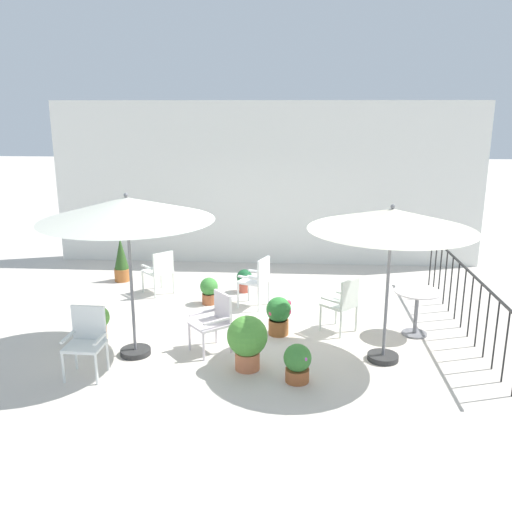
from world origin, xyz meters
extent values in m
plane|color=beige|center=(0.00, 0.00, 0.00)|extent=(60.00, 60.00, 0.00)
cube|color=silver|center=(0.00, 3.75, 1.81)|extent=(9.54, 0.30, 3.61)
cube|color=black|center=(3.38, 0.00, 1.00)|extent=(0.03, 4.80, 0.03)
cylinder|color=black|center=(3.38, -1.85, 0.50)|extent=(0.02, 0.02, 1.00)
cylinder|color=black|center=(3.38, -1.48, 0.50)|extent=(0.02, 0.02, 1.00)
cylinder|color=black|center=(3.38, -1.11, 0.50)|extent=(0.02, 0.02, 1.00)
cylinder|color=black|center=(3.38, -0.74, 0.50)|extent=(0.02, 0.02, 1.00)
cylinder|color=black|center=(3.38, -0.37, 0.50)|extent=(0.02, 0.02, 1.00)
cylinder|color=black|center=(3.38, 0.00, 0.50)|extent=(0.02, 0.02, 1.00)
cylinder|color=black|center=(3.38, 0.37, 0.50)|extent=(0.02, 0.02, 1.00)
cylinder|color=black|center=(3.38, 0.74, 0.50)|extent=(0.02, 0.02, 1.00)
cylinder|color=black|center=(3.38, 1.11, 0.50)|extent=(0.02, 0.02, 1.00)
cylinder|color=black|center=(3.38, 1.48, 0.50)|extent=(0.02, 0.02, 1.00)
cylinder|color=black|center=(3.38, 1.85, 0.50)|extent=(0.02, 0.02, 1.00)
cylinder|color=black|center=(3.38, 2.22, 0.50)|extent=(0.02, 0.02, 1.00)
cylinder|color=#2D2D2D|center=(-1.64, -1.35, 0.04)|extent=(0.44, 0.44, 0.08)
cylinder|color=slate|center=(-1.64, -1.35, 1.15)|extent=(0.04, 0.04, 2.31)
cone|color=beige|center=(-1.64, -1.35, 2.15)|extent=(2.39, 2.39, 0.32)
sphere|color=slate|center=(-1.64, -1.35, 2.34)|extent=(0.06, 0.06, 0.06)
cylinder|color=#2D2D2D|center=(1.93, -1.29, 0.04)|extent=(0.44, 0.44, 0.08)
cylinder|color=slate|center=(1.93, -1.29, 1.09)|extent=(0.04, 0.04, 2.18)
cone|color=beige|center=(1.93, -1.29, 2.04)|extent=(2.25, 2.25, 0.28)
sphere|color=slate|center=(1.93, -1.29, 2.21)|extent=(0.06, 0.06, 0.06)
cylinder|color=silver|center=(2.56, -0.34, 0.71)|extent=(0.72, 0.72, 0.02)
cylinder|color=slate|center=(2.56, -0.34, 0.35)|extent=(0.06, 0.06, 0.70)
cylinder|color=slate|center=(2.56, -0.34, 0.01)|extent=(0.39, 0.39, 0.03)
cube|color=silver|center=(1.37, -0.28, 0.45)|extent=(0.62, 0.62, 0.04)
cube|color=silver|center=(1.52, -0.41, 0.69)|extent=(0.31, 0.33, 0.44)
cube|color=silver|center=(1.50, -0.13, 0.57)|extent=(0.32, 0.30, 0.03)
cube|color=silver|center=(1.23, -0.42, 0.57)|extent=(0.32, 0.30, 0.03)
cylinder|color=silver|center=(1.35, 0.01, 0.21)|extent=(0.04, 0.04, 0.43)
cylinder|color=silver|center=(1.08, -0.29, 0.21)|extent=(0.04, 0.04, 0.43)
cylinder|color=silver|center=(1.65, -0.27, 0.21)|extent=(0.04, 0.04, 0.43)
cylinder|color=silver|center=(1.38, -0.56, 0.21)|extent=(0.04, 0.04, 0.43)
cube|color=white|center=(-0.07, 0.76, 0.48)|extent=(0.58, 0.59, 0.04)
cube|color=white|center=(0.12, 0.68, 0.71)|extent=(0.20, 0.41, 0.42)
cube|color=white|center=(0.01, 0.95, 0.60)|extent=(0.38, 0.19, 0.03)
cube|color=white|center=(-0.15, 0.57, 0.60)|extent=(0.38, 0.19, 0.03)
cylinder|color=white|center=(-0.18, 1.03, 0.23)|extent=(0.04, 0.04, 0.46)
cylinder|color=white|center=(-0.34, 0.65, 0.23)|extent=(0.04, 0.04, 0.46)
cylinder|color=white|center=(0.20, 0.87, 0.23)|extent=(0.04, 0.04, 0.46)
cylinder|color=white|center=(0.04, 0.49, 0.23)|extent=(0.04, 0.04, 0.46)
cube|color=silver|center=(-0.57, -1.17, 0.43)|extent=(0.67, 0.66, 0.04)
cube|color=silver|center=(-0.39, -1.03, 0.66)|extent=(0.30, 0.36, 0.42)
cube|color=silver|center=(-0.70, -1.01, 0.55)|extent=(0.37, 0.31, 0.03)
cube|color=silver|center=(-0.44, -1.33, 0.55)|extent=(0.37, 0.31, 0.03)
cylinder|color=silver|center=(-0.88, -1.16, 0.20)|extent=(0.04, 0.04, 0.41)
cylinder|color=silver|center=(-0.61, -1.48, 0.20)|extent=(0.04, 0.04, 0.41)
cylinder|color=silver|center=(-0.52, -0.87, 0.20)|extent=(0.04, 0.04, 0.41)
cylinder|color=silver|center=(-0.26, -1.19, 0.20)|extent=(0.04, 0.04, 0.41)
cube|color=white|center=(-1.95, 1.36, 0.43)|extent=(0.65, 0.65, 0.04)
cube|color=white|center=(-1.80, 1.21, 0.65)|extent=(0.33, 0.33, 0.40)
cube|color=white|center=(-1.81, 1.51, 0.55)|extent=(0.33, 0.33, 0.03)
cube|color=white|center=(-2.10, 1.21, 0.55)|extent=(0.33, 0.33, 0.03)
cylinder|color=white|center=(-1.96, 1.66, 0.21)|extent=(0.04, 0.04, 0.41)
cylinder|color=white|center=(-2.25, 1.37, 0.21)|extent=(0.04, 0.04, 0.41)
cylinder|color=white|center=(-1.65, 1.35, 0.21)|extent=(0.04, 0.04, 0.41)
cylinder|color=white|center=(-1.94, 1.06, 0.21)|extent=(0.04, 0.04, 0.41)
cube|color=white|center=(-2.10, -2.06, 0.44)|extent=(0.50, 0.45, 0.04)
cube|color=white|center=(-2.09, -1.87, 0.70)|extent=(0.46, 0.06, 0.48)
cube|color=white|center=(-2.32, -2.05, 0.56)|extent=(0.06, 0.39, 0.03)
cube|color=white|center=(-1.88, -2.07, 0.56)|extent=(0.06, 0.39, 0.03)
cylinder|color=white|center=(-2.33, -2.25, 0.21)|extent=(0.04, 0.04, 0.42)
cylinder|color=white|center=(-1.88, -2.27, 0.21)|extent=(0.04, 0.04, 0.42)
cylinder|color=white|center=(-2.31, -1.86, 0.21)|extent=(0.04, 0.04, 0.42)
cylinder|color=white|center=(-1.87, -1.88, 0.21)|extent=(0.04, 0.04, 0.42)
cylinder|color=#A45930|center=(0.71, -2.00, 0.09)|extent=(0.31, 0.31, 0.18)
cylinder|color=#382819|center=(0.71, -2.00, 0.17)|extent=(0.28, 0.28, 0.02)
sphere|color=#3C8035|center=(0.71, -2.00, 0.33)|extent=(0.37, 0.37, 0.37)
sphere|color=#BC4BB2|center=(0.79, -2.11, 0.37)|extent=(0.09, 0.09, 0.09)
sphere|color=#BC4BB2|center=(0.69, -1.89, 0.31)|extent=(0.08, 0.08, 0.08)
sphere|color=#BC4BB2|center=(0.60, -2.04, 0.42)|extent=(0.07, 0.07, 0.07)
cylinder|color=#A95A36|center=(-0.88, 0.84, 0.10)|extent=(0.26, 0.26, 0.19)
cylinder|color=#382819|center=(-0.88, 0.84, 0.18)|extent=(0.23, 0.23, 0.02)
sphere|color=#3D8537|center=(-0.88, 0.84, 0.33)|extent=(0.32, 0.32, 0.32)
cylinder|color=#B16530|center=(-2.88, 2.07, 0.13)|extent=(0.31, 0.31, 0.26)
cylinder|color=#382819|center=(-2.88, 2.07, 0.25)|extent=(0.28, 0.28, 0.02)
cone|color=#2D5220|center=(-2.88, 2.07, 0.59)|extent=(0.29, 0.29, 0.64)
cylinder|color=#C86F49|center=(0.02, -1.70, 0.12)|extent=(0.34, 0.34, 0.25)
cylinder|color=#382819|center=(0.02, -1.70, 0.24)|extent=(0.30, 0.30, 0.02)
sphere|color=#4E9638|center=(0.02, -1.70, 0.49)|extent=(0.56, 0.56, 0.56)
cylinder|color=#94552B|center=(0.42, -0.47, 0.12)|extent=(0.32, 0.32, 0.25)
cylinder|color=#382819|center=(0.42, -0.47, 0.24)|extent=(0.28, 0.28, 0.02)
sphere|color=#2B7330|center=(0.42, -0.47, 0.41)|extent=(0.40, 0.40, 0.40)
sphere|color=#D64161|center=(0.29, -0.40, 0.44)|extent=(0.10, 0.10, 0.10)
sphere|color=#D64161|center=(0.31, -0.58, 0.40)|extent=(0.10, 0.10, 0.10)
sphere|color=#D64161|center=(0.56, -0.52, 0.40)|extent=(0.12, 0.12, 0.12)
sphere|color=#D64161|center=(0.57, -0.42, 0.51)|extent=(0.09, 0.09, 0.09)
cylinder|color=#C05241|center=(-0.30, 1.54, 0.09)|extent=(0.20, 0.20, 0.17)
cylinder|color=#382819|center=(-0.30, 1.54, 0.16)|extent=(0.18, 0.18, 0.02)
sphere|color=#1A542C|center=(-0.30, 1.54, 0.30)|extent=(0.30, 0.30, 0.30)
cylinder|color=#C56A3E|center=(-2.36, -0.83, 0.10)|extent=(0.24, 0.24, 0.20)
cylinder|color=#382819|center=(-2.36, -0.83, 0.19)|extent=(0.21, 0.21, 0.02)
sphere|color=#519238|center=(-2.36, -0.83, 0.35)|extent=(0.36, 0.36, 0.36)
camera|label=1|loc=(0.61, -8.59, 3.50)|focal=38.71mm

